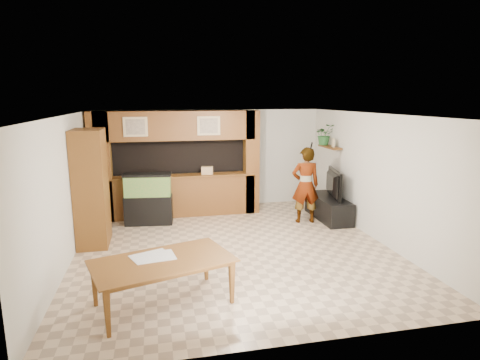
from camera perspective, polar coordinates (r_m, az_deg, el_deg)
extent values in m
plane|color=tan|center=(8.01, -0.93, -9.66)|extent=(6.50, 6.50, 0.00)
plane|color=white|center=(7.47, -0.99, 9.28)|extent=(6.50, 6.50, 0.00)
plane|color=beige|center=(10.79, -4.32, 3.02)|extent=(6.00, 0.00, 6.00)
plane|color=beige|center=(7.66, -23.57, -1.47)|extent=(0.00, 6.50, 6.50)
plane|color=beige|center=(8.71, 18.78, 0.38)|extent=(0.00, 6.50, 6.50)
cube|color=brown|center=(10.08, -8.70, -2.34)|extent=(3.80, 0.35, 1.00)
cube|color=brown|center=(9.97, -8.79, 0.57)|extent=(3.80, 0.43, 0.04)
cube|color=brown|center=(9.81, -9.01, 7.64)|extent=(3.80, 0.35, 0.70)
cube|color=brown|center=(9.98, -19.21, 1.71)|extent=(0.50, 0.35, 2.60)
cube|color=brown|center=(10.19, 1.61, 2.54)|extent=(0.35, 0.35, 2.60)
cube|color=black|center=(10.44, -9.05, 3.45)|extent=(4.20, 0.45, 0.85)
cube|color=#C6B284|center=(9.61, -14.65, 7.33)|extent=(0.55, 0.03, 0.45)
cube|color=tan|center=(9.59, -14.65, 7.32)|extent=(0.43, 0.01, 0.35)
cube|color=#C6B284|center=(9.69, -4.47, 7.70)|extent=(0.55, 0.03, 0.45)
cube|color=tan|center=(9.67, -4.46, 7.69)|extent=(0.43, 0.01, 0.35)
cylinder|color=black|center=(8.52, -22.42, 3.97)|extent=(0.04, 0.25, 0.25)
cylinder|color=white|center=(8.52, -22.25, 3.98)|extent=(0.01, 0.21, 0.21)
cube|color=brown|center=(10.29, 12.67, 4.60)|extent=(0.25, 0.90, 0.04)
cube|color=brown|center=(8.45, -20.41, -1.07)|extent=(0.58, 0.95, 2.31)
cylinder|color=#B2B2B7|center=(8.63, -19.98, -6.94)|extent=(0.29, 0.29, 0.52)
cube|color=black|center=(9.62, -12.84, -4.16)|extent=(1.08, 0.41, 0.68)
cube|color=#2E743B|center=(9.49, -12.99, -0.82)|extent=(1.04, 0.38, 0.47)
cube|color=black|center=(9.43, -13.06, 0.73)|extent=(1.08, 0.41, 0.05)
cube|color=black|center=(10.03, 12.46, -3.91)|extent=(0.59, 1.61, 0.54)
imported|color=black|center=(9.89, 12.61, -0.49)|extent=(0.40, 1.20, 0.68)
cube|color=#C6B284|center=(10.12, 13.10, 5.20)|extent=(0.06, 0.17, 0.22)
imported|color=#255D2B|center=(10.51, 11.92, 6.35)|extent=(0.49, 0.42, 0.54)
imported|color=#9E8356|center=(9.52, 9.29, -0.72)|extent=(0.70, 0.50, 1.80)
cylinder|color=black|center=(9.23, 10.13, 4.82)|extent=(0.04, 0.10, 0.16)
imported|color=brown|center=(5.92, -10.70, -14.26)|extent=(2.15, 1.59, 0.67)
cube|color=silver|center=(5.98, -12.60, -10.53)|extent=(0.64, 0.56, 0.01)
cube|color=silver|center=(5.94, -11.99, -10.63)|extent=(0.61, 0.49, 0.01)
cube|color=tan|center=(10.01, -4.69, 1.37)|extent=(0.31, 0.24, 0.19)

